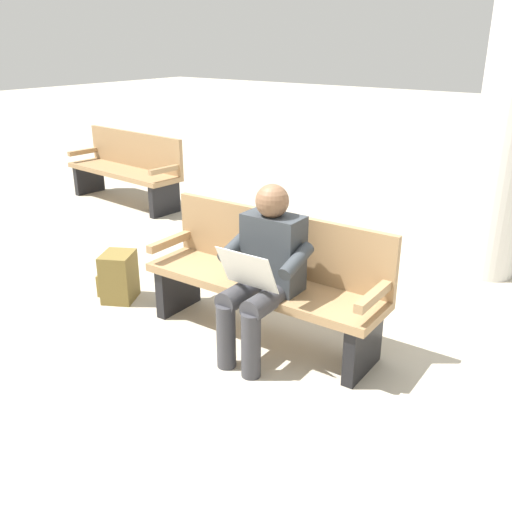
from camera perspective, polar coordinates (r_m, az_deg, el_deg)
name	(u,v)px	position (r m, az deg, el deg)	size (l,w,h in m)	color
ground_plane	(261,337)	(4.15, 0.50, -8.20)	(40.00, 40.00, 0.00)	#B7AD99
bench_near	(267,276)	(4.00, 1.10, -2.07)	(1.81, 0.53, 0.90)	#9E7A51
person_seated	(264,269)	(3.69, 0.79, -1.31)	(0.58, 0.58, 1.18)	#33383D
backpack	(118,277)	(4.77, -13.81, -2.08)	(0.36, 0.37, 0.41)	brown
bench_far	(127,168)	(7.57, -12.96, 8.74)	(1.83, 0.61, 0.90)	#9E7A51
support_pillar	(511,104)	(5.29, 24.48, 13.88)	(0.49, 0.49, 3.05)	silver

